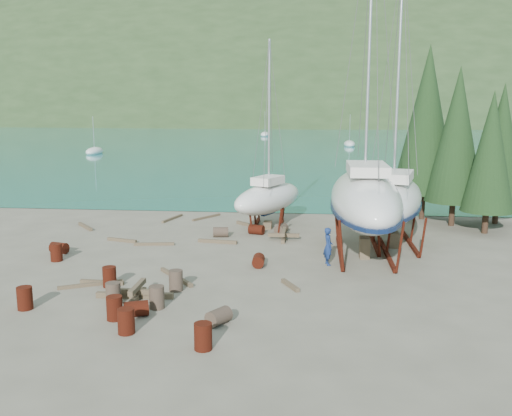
# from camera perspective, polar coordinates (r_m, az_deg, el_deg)

# --- Properties ---
(ground) EXTENTS (600.00, 600.00, 0.00)m
(ground) POSITION_cam_1_polar(r_m,az_deg,el_deg) (26.22, -2.50, -6.73)
(ground) COLOR #5F5A4B
(ground) RESTS_ON ground
(bay_water) EXTENTS (700.00, 700.00, 0.00)m
(bay_water) POSITION_cam_1_polar(r_m,az_deg,el_deg) (339.89, 5.28, 9.12)
(bay_water) COLOR #166470
(bay_water) RESTS_ON ground
(far_hill) EXTENTS (800.00, 360.00, 110.00)m
(far_hill) POSITION_cam_1_polar(r_m,az_deg,el_deg) (344.88, 5.29, 9.13)
(far_hill) COLOR #23351A
(far_hill) RESTS_ON ground
(far_house_left) EXTENTS (6.60, 5.60, 5.60)m
(far_house_left) POSITION_cam_1_polar(r_m,az_deg,el_deg) (224.07, -10.82, 9.05)
(far_house_left) COLOR beige
(far_house_left) RESTS_ON ground
(far_house_center) EXTENTS (6.60, 5.60, 5.60)m
(far_house_center) POSITION_cam_1_polar(r_m,az_deg,el_deg) (216.13, -0.47, 9.19)
(far_house_center) COLOR beige
(far_house_center) RESTS_ON ground
(far_house_right) EXTENTS (6.60, 5.60, 5.60)m
(far_house_right) POSITION_cam_1_polar(r_m,az_deg,el_deg) (216.44, 12.98, 8.93)
(far_house_right) COLOR beige
(far_house_right) RESTS_ON ground
(cypress_near_right) EXTENTS (3.60, 3.60, 10.00)m
(cypress_near_right) POSITION_cam_1_polar(r_m,az_deg,el_deg) (37.87, 19.45, 6.92)
(cypress_near_right) COLOR black
(cypress_near_right) RESTS_ON ground
(cypress_mid_right) EXTENTS (3.06, 3.06, 8.50)m
(cypress_mid_right) POSITION_cam_1_polar(r_m,az_deg,el_deg) (36.39, 22.40, 5.23)
(cypress_mid_right) COLOR black
(cypress_mid_right) RESTS_ON ground
(cypress_back_left) EXTENTS (4.14, 4.14, 11.50)m
(cypress_back_left) POSITION_cam_1_polar(r_m,az_deg,el_deg) (39.48, 16.71, 8.46)
(cypress_back_left) COLOR black
(cypress_back_left) RESTS_ON ground
(cypress_far_right) EXTENTS (3.24, 3.24, 9.00)m
(cypress_far_right) POSITION_cam_1_polar(r_m,az_deg,el_deg) (39.67, 23.30, 5.95)
(cypress_far_right) COLOR black
(cypress_far_right) RESTS_ON ground
(moored_boat_left) EXTENTS (2.00, 5.00, 6.05)m
(moored_boat_left) POSITION_cam_1_polar(r_m,az_deg,el_deg) (91.52, -15.85, 5.46)
(moored_boat_left) COLOR silver
(moored_boat_left) RESTS_ON ground
(moored_boat_mid) EXTENTS (2.00, 5.00, 6.05)m
(moored_boat_mid) POSITION_cam_1_polar(r_m,az_deg,el_deg) (105.23, 9.32, 6.32)
(moored_boat_mid) COLOR silver
(moored_boat_mid) RESTS_ON ground
(moored_boat_far) EXTENTS (2.00, 5.00, 6.05)m
(moored_boat_far) POSITION_cam_1_polar(r_m,az_deg,el_deg) (135.48, 0.89, 7.35)
(moored_boat_far) COLOR silver
(moored_boat_far) RESTS_ON ground
(large_sailboat_near) EXTENTS (3.46, 11.72, 18.45)m
(large_sailboat_near) POSITION_cam_1_polar(r_m,az_deg,el_deg) (29.49, 10.86, 0.96)
(large_sailboat_near) COLOR silver
(large_sailboat_near) RESTS_ON ground
(large_sailboat_far) EXTENTS (5.14, 10.17, 15.46)m
(large_sailboat_far) POSITION_cam_1_polar(r_m,az_deg,el_deg) (32.00, 13.65, 0.79)
(large_sailboat_far) COLOR silver
(large_sailboat_far) RESTS_ON ground
(small_sailboat_shore) EXTENTS (5.08, 7.51, 11.55)m
(small_sailboat_shore) POSITION_cam_1_polar(r_m,az_deg,el_deg) (35.73, 1.24, 1.05)
(small_sailboat_shore) COLOR silver
(small_sailboat_shore) RESTS_ON ground
(worker) EXTENTS (0.60, 0.76, 1.84)m
(worker) POSITION_cam_1_polar(r_m,az_deg,el_deg) (27.82, 7.22, -3.82)
(worker) COLOR navy
(worker) RESTS_ON ground
(drum_0) EXTENTS (0.58, 0.58, 0.88)m
(drum_0) POSITION_cam_1_polar(r_m,az_deg,el_deg) (23.62, -22.12, -8.35)
(drum_0) COLOR #531B0E
(drum_0) RESTS_ON ground
(drum_1) EXTENTS (0.96, 1.05, 0.58)m
(drum_1) POSITION_cam_1_polar(r_m,az_deg,el_deg) (20.59, -3.75, -10.79)
(drum_1) COLOR #2D2823
(drum_1) RESTS_ON ground
(drum_2) EXTENTS (1.01, 0.81, 0.58)m
(drum_2) POSITION_cam_1_polar(r_m,az_deg,el_deg) (31.55, -19.09, -3.79)
(drum_2) COLOR #531B0E
(drum_2) RESTS_ON ground
(drum_3) EXTENTS (0.58, 0.58, 0.88)m
(drum_3) POSITION_cam_1_polar(r_m,az_deg,el_deg) (20.23, -12.86, -10.97)
(drum_3) COLOR #531B0E
(drum_3) RESTS_ON ground
(drum_4) EXTENTS (1.00, 0.79, 0.58)m
(drum_4) POSITION_cam_1_polar(r_m,az_deg,el_deg) (34.06, 0.04, -2.18)
(drum_4) COLOR #531B0E
(drum_4) RESTS_ON ground
(drum_5) EXTENTS (0.58, 0.58, 0.88)m
(drum_5) POSITION_cam_1_polar(r_m,az_deg,el_deg) (24.22, -8.02, -7.20)
(drum_5) COLOR #2D2823
(drum_5) RESTS_ON ground
(drum_6) EXTENTS (0.61, 0.90, 0.58)m
(drum_6) POSITION_cam_1_polar(r_m,az_deg,el_deg) (27.47, 0.25, -5.28)
(drum_6) COLOR #531B0E
(drum_6) RESTS_ON ground
(drum_7) EXTENTS (0.58, 0.58, 0.88)m
(drum_7) POSITION_cam_1_polar(r_m,az_deg,el_deg) (18.64, -5.31, -12.66)
(drum_7) COLOR #531B0E
(drum_7) RESTS_ON ground
(drum_8) EXTENTS (0.58, 0.58, 0.88)m
(drum_8) POSITION_cam_1_polar(r_m,az_deg,el_deg) (30.05, -19.34, -4.21)
(drum_8) COLOR #531B0E
(drum_8) RESTS_ON ground
(drum_9) EXTENTS (0.95, 0.69, 0.58)m
(drum_9) POSITION_cam_1_polar(r_m,az_deg,el_deg) (33.50, -3.55, -2.41)
(drum_9) COLOR #2D2823
(drum_9) RESTS_ON ground
(drum_10) EXTENTS (0.58, 0.58, 0.88)m
(drum_10) POSITION_cam_1_polar(r_m,az_deg,el_deg) (21.54, -13.97, -9.68)
(drum_10) COLOR #531B0E
(drum_10) RESTS_ON ground
(drum_11) EXTENTS (0.86, 1.03, 0.58)m
(drum_11) POSITION_cam_1_polar(r_m,az_deg,el_deg) (34.29, 2.54, -2.10)
(drum_11) COLOR #2D2823
(drum_11) RESTS_ON ground
(drum_12) EXTENTS (1.03, 0.87, 0.58)m
(drum_12) POSITION_cam_1_polar(r_m,az_deg,el_deg) (21.72, -11.90, -9.84)
(drum_12) COLOR #531B0E
(drum_12) RESTS_ON ground
(drum_13) EXTENTS (0.58, 0.58, 0.88)m
(drum_13) POSITION_cam_1_polar(r_m,az_deg,el_deg) (25.27, -14.44, -6.68)
(drum_13) COLOR #531B0E
(drum_13) RESTS_ON ground
(drum_16) EXTENTS (0.58, 0.58, 0.88)m
(drum_16) POSITION_cam_1_polar(r_m,az_deg,el_deg) (23.09, -14.08, -8.31)
(drum_16) COLOR #2D2823
(drum_16) RESTS_ON ground
(drum_17) EXTENTS (0.58, 0.58, 0.88)m
(drum_17) POSITION_cam_1_polar(r_m,az_deg,el_deg) (22.33, -9.89, -8.79)
(drum_17) COLOR #2D2823
(drum_17) RESTS_ON ground
(timber_0) EXTENTS (1.56, 2.29, 0.14)m
(timber_0) POSITION_cam_1_polar(r_m,az_deg,el_deg) (38.98, -4.97, -0.93)
(timber_0) COLOR brown
(timber_0) RESTS_ON ground
(timber_2) EXTENTS (1.59, 1.85, 0.19)m
(timber_2) POSITION_cam_1_polar(r_m,az_deg,el_deg) (37.42, -16.70, -1.78)
(timber_2) COLOR brown
(timber_2) RESTS_ON ground
(timber_3) EXTENTS (2.49, 1.38, 0.15)m
(timber_3) POSITION_cam_1_polar(r_m,az_deg,el_deg) (25.66, -16.21, -7.36)
(timber_3) COLOR brown
(timber_3) RESTS_ON ground
(timber_4) EXTENTS (1.87, 0.69, 0.17)m
(timber_4) POSITION_cam_1_polar(r_m,az_deg,el_deg) (33.23, -13.26, -3.15)
(timber_4) COLOR brown
(timber_4) RESTS_ON ground
(timber_5) EXTENTS (2.04, 2.44, 0.16)m
(timber_5) POSITION_cam_1_polar(r_m,az_deg,el_deg) (25.90, -7.99, -6.85)
(timber_5) COLOR brown
(timber_5) RESTS_ON ground
(timber_6) EXTENTS (1.39, 1.40, 0.19)m
(timber_6) POSITION_cam_1_polar(r_m,az_deg,el_deg) (36.48, -1.02, -1.64)
(timber_6) COLOR brown
(timber_6) RESTS_ON ground
(timber_7) EXTENTS (0.85, 1.41, 0.17)m
(timber_7) POSITION_cam_1_polar(r_m,az_deg,el_deg) (24.56, 3.43, -7.72)
(timber_7) COLOR brown
(timber_7) RESTS_ON ground
(timber_8) EXTENTS (2.27, 0.50, 0.19)m
(timber_8) POSITION_cam_1_polar(r_m,az_deg,el_deg) (32.08, -3.87, -3.36)
(timber_8) COLOR brown
(timber_8) RESTS_ON ground
(timber_9) EXTENTS (0.83, 2.58, 0.15)m
(timber_9) POSITION_cam_1_polar(r_m,az_deg,el_deg) (38.84, -8.36, -1.04)
(timber_9) COLOR brown
(timber_9) RESTS_ON ground
(timber_11) EXTENTS (2.20, 0.48, 0.15)m
(timber_11) POSITION_cam_1_polar(r_m,az_deg,el_deg) (32.01, -10.15, -3.57)
(timber_11) COLOR brown
(timber_11) RESTS_ON ground
(timber_12) EXTENTS (1.97, 0.27, 0.17)m
(timber_12) POSITION_cam_1_polar(r_m,az_deg,el_deg) (25.81, -15.15, -7.18)
(timber_12) COLOR brown
(timber_12) RESTS_ON ground
(timber_16) EXTENTS (3.14, 0.37, 0.23)m
(timber_16) POSITION_cam_1_polar(r_m,az_deg,el_deg) (23.72, -12.03, -8.54)
(timber_16) COLOR brown
(timber_16) RESTS_ON ground
(timber_pile_fore) EXTENTS (1.80, 1.80, 0.60)m
(timber_pile_fore) POSITION_cam_1_polar(r_m,az_deg,el_deg) (23.55, -11.78, -8.19)
(timber_pile_fore) COLOR brown
(timber_pile_fore) RESTS_ON ground
(timber_pile_aft) EXTENTS (1.80, 1.80, 0.60)m
(timber_pile_aft) POSITION_cam_1_polar(r_m,az_deg,el_deg) (32.66, 2.79, -2.73)
(timber_pile_aft) COLOR brown
(timber_pile_aft) RESTS_ON ground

